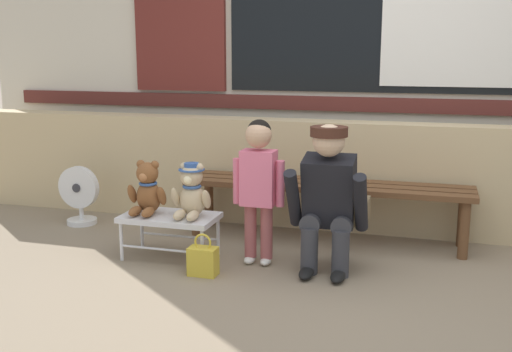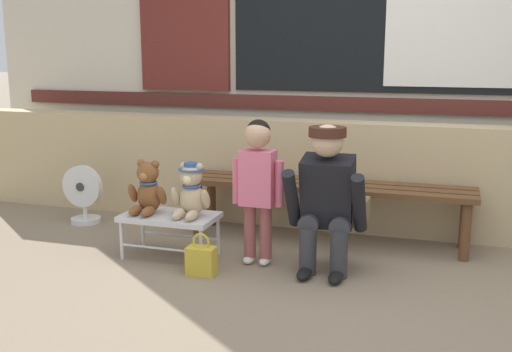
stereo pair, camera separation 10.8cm
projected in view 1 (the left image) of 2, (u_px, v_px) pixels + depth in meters
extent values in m
plane|color=#84725B|center=(330.00, 298.00, 3.47)|extent=(60.00, 60.00, 0.00)
cube|color=tan|center=(362.00, 177.00, 4.72)|extent=(7.10, 0.25, 0.85)
cube|color=beige|center=(376.00, 6.00, 4.94)|extent=(7.25, 0.20, 3.49)
cube|color=#56231E|center=(370.00, 105.00, 4.99)|extent=(6.67, 0.04, 0.12)
cube|color=black|center=(374.00, 4.00, 4.83)|extent=(2.40, 0.03, 1.40)
cube|color=silver|center=(458.00, 2.00, 4.64)|extent=(1.13, 0.02, 1.29)
cube|color=maroon|center=(179.00, 8.00, 5.29)|extent=(0.84, 0.05, 1.43)
cube|color=brown|center=(322.00, 189.00, 4.30)|extent=(2.10, 0.11, 0.04)
cube|color=brown|center=(326.00, 185.00, 4.44)|extent=(2.10, 0.11, 0.04)
cube|color=brown|center=(329.00, 181.00, 4.57)|extent=(2.10, 0.11, 0.04)
cylinder|color=brown|center=(196.00, 209.00, 4.62)|extent=(0.07, 0.07, 0.40)
cylinder|color=brown|center=(209.00, 201.00, 4.88)|extent=(0.07, 0.07, 0.40)
cylinder|color=brown|center=(464.00, 230.00, 4.08)|extent=(0.07, 0.07, 0.40)
cylinder|color=brown|center=(462.00, 219.00, 4.35)|extent=(0.07, 0.07, 0.40)
cube|color=silver|center=(170.00, 217.00, 4.09)|extent=(0.64, 0.36, 0.04)
cylinder|color=silver|center=(121.00, 242.00, 4.06)|extent=(0.02, 0.02, 0.26)
cylinder|color=silver|center=(142.00, 229.00, 4.34)|extent=(0.02, 0.02, 0.26)
cylinder|color=silver|center=(202.00, 249.00, 3.90)|extent=(0.02, 0.02, 0.26)
cylinder|color=silver|center=(218.00, 236.00, 4.18)|extent=(0.02, 0.02, 0.26)
cylinder|color=silver|center=(161.00, 249.00, 3.99)|extent=(0.58, 0.02, 0.02)
cylinder|color=silver|center=(179.00, 236.00, 4.27)|extent=(0.58, 0.02, 0.02)
ellipsoid|color=brown|center=(149.00, 197.00, 4.13)|extent=(0.17, 0.14, 0.22)
sphere|color=brown|center=(147.00, 173.00, 4.09)|extent=(0.15, 0.15, 0.15)
sphere|color=#AE6E42|center=(144.00, 177.00, 4.04)|extent=(0.06, 0.06, 0.06)
sphere|color=brown|center=(141.00, 164.00, 4.10)|extent=(0.06, 0.06, 0.06)
ellipsoid|color=brown|center=(132.00, 194.00, 4.13)|extent=(0.06, 0.11, 0.16)
ellipsoid|color=brown|center=(135.00, 211.00, 4.05)|extent=(0.06, 0.15, 0.06)
sphere|color=brown|center=(155.00, 165.00, 4.07)|extent=(0.06, 0.06, 0.06)
ellipsoid|color=brown|center=(162.00, 196.00, 4.07)|extent=(0.06, 0.11, 0.16)
ellipsoid|color=brown|center=(148.00, 212.00, 4.02)|extent=(0.06, 0.15, 0.06)
torus|color=#335699|center=(148.00, 183.00, 4.11)|extent=(0.13, 0.13, 0.02)
ellipsoid|color=#CCB289|center=(193.00, 200.00, 4.04)|extent=(0.17, 0.14, 0.22)
sphere|color=#CCB289|center=(191.00, 176.00, 4.00)|extent=(0.15, 0.15, 0.15)
sphere|color=#FFEEBB|center=(188.00, 179.00, 3.95)|extent=(0.06, 0.06, 0.06)
sphere|color=#CCB289|center=(184.00, 167.00, 4.01)|extent=(0.06, 0.06, 0.06)
ellipsoid|color=#CCB289|center=(175.00, 197.00, 4.04)|extent=(0.06, 0.11, 0.16)
ellipsoid|color=#CCB289|center=(179.00, 215.00, 3.96)|extent=(0.06, 0.15, 0.06)
sphere|color=#CCB289|center=(199.00, 167.00, 3.98)|extent=(0.06, 0.06, 0.06)
ellipsoid|color=#CCB289|center=(206.00, 199.00, 3.98)|extent=(0.06, 0.11, 0.16)
ellipsoid|color=#CCB289|center=(193.00, 216.00, 3.93)|extent=(0.06, 0.15, 0.06)
torus|color=#335699|center=(192.00, 186.00, 4.02)|extent=(0.13, 0.13, 0.02)
cylinder|color=#335699|center=(192.00, 170.00, 3.99)|extent=(0.17, 0.17, 0.01)
cylinder|color=#335699|center=(192.00, 166.00, 3.99)|extent=(0.10, 0.10, 0.04)
cylinder|color=#994C4C|center=(251.00, 231.00, 4.01)|extent=(0.08, 0.08, 0.36)
ellipsoid|color=silver|center=(250.00, 260.00, 4.03)|extent=(0.07, 0.12, 0.05)
cylinder|color=#994C4C|center=(267.00, 232.00, 3.98)|extent=(0.08, 0.08, 0.36)
ellipsoid|color=silver|center=(266.00, 261.00, 4.00)|extent=(0.07, 0.12, 0.05)
cube|color=#E56B89|center=(259.00, 178.00, 3.92)|extent=(0.22, 0.15, 0.36)
cylinder|color=#E56B89|center=(237.00, 181.00, 3.97)|extent=(0.06, 0.06, 0.30)
cylinder|color=#E56B89|center=(280.00, 184.00, 3.89)|extent=(0.06, 0.06, 0.30)
sphere|color=tan|center=(259.00, 135.00, 3.86)|extent=(0.17, 0.17, 0.17)
sphere|color=black|center=(259.00, 132.00, 3.87)|extent=(0.16, 0.16, 0.16)
cylinder|color=#333338|center=(309.00, 251.00, 3.82)|extent=(0.11, 0.11, 0.30)
cylinder|color=#333338|center=(314.00, 219.00, 3.92)|extent=(0.13, 0.32, 0.13)
ellipsoid|color=black|center=(306.00, 273.00, 3.77)|extent=(0.09, 0.20, 0.06)
cylinder|color=#333338|center=(341.00, 254.00, 3.77)|extent=(0.11, 0.11, 0.30)
cylinder|color=#333338|center=(345.00, 221.00, 3.86)|extent=(0.13, 0.32, 0.13)
ellipsoid|color=black|center=(338.00, 276.00, 3.72)|extent=(0.09, 0.20, 0.06)
cube|color=black|center=(329.00, 191.00, 3.82)|extent=(0.32, 0.30, 0.47)
cylinder|color=black|center=(293.00, 198.00, 3.79)|extent=(0.08, 0.28, 0.40)
cylinder|color=black|center=(361.00, 203.00, 3.68)|extent=(0.08, 0.28, 0.40)
sphere|color=#DBB28E|center=(329.00, 141.00, 3.69)|extent=(0.20, 0.20, 0.20)
cylinder|color=#422319|center=(329.00, 132.00, 3.68)|extent=(0.23, 0.23, 0.06)
cube|color=brown|center=(361.00, 211.00, 3.88)|extent=(0.10, 0.22, 0.16)
cube|color=gold|center=(203.00, 261.00, 3.80)|extent=(0.18, 0.11, 0.18)
torus|color=gold|center=(203.00, 242.00, 3.78)|extent=(0.11, 0.01, 0.11)
cylinder|color=silver|center=(82.00, 221.00, 4.95)|extent=(0.24, 0.24, 0.04)
cylinder|color=silver|center=(82.00, 213.00, 4.94)|extent=(0.04, 0.04, 0.10)
cylinder|color=silver|center=(79.00, 187.00, 4.87)|extent=(0.34, 0.06, 0.34)
cylinder|color=#333338|center=(79.00, 187.00, 4.87)|extent=(0.07, 0.08, 0.07)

